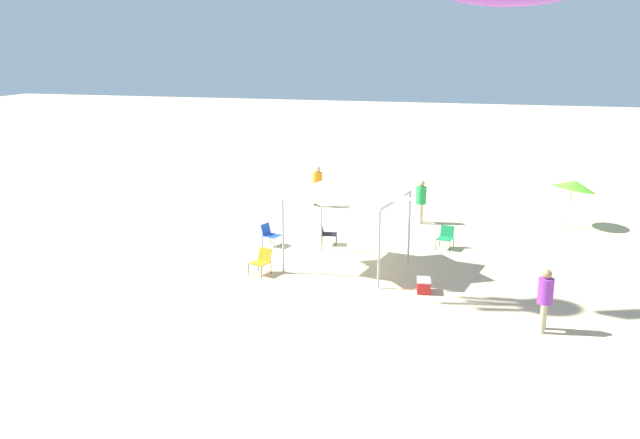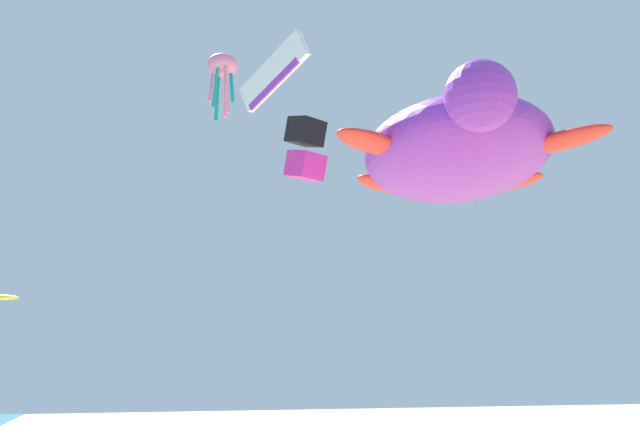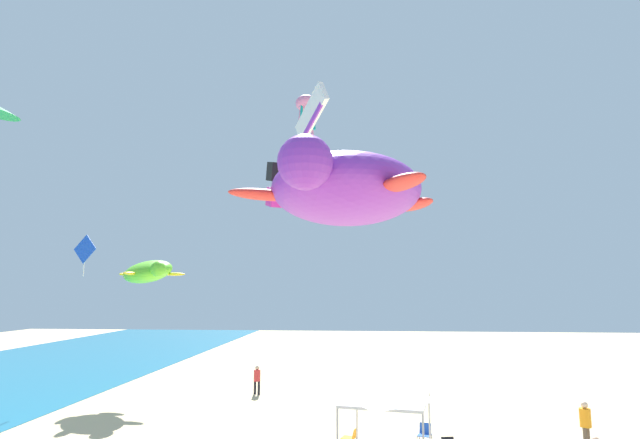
% 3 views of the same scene
% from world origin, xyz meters
% --- Properties ---
extents(canopy_tent, '(3.90, 3.51, 3.03)m').
position_xyz_m(canopy_tent, '(-1.46, 3.95, 2.73)').
color(canopy_tent, '#B7B7BC').
rests_on(canopy_tent, ground).
extents(kite_octopus_pink, '(1.46, 1.46, 3.25)m').
position_xyz_m(kite_octopus_pink, '(10.86, 8.28, 18.52)').
color(kite_octopus_pink, pink).
extents(kite_turtle_purple, '(6.67, 6.24, 2.10)m').
position_xyz_m(kite_turtle_purple, '(-6.40, 5.20, 9.27)').
color(kite_turtle_purple, purple).
extents(kite_parafoil_white, '(3.38, 2.08, 2.26)m').
position_xyz_m(kite_parafoil_white, '(3.84, 7.26, 15.35)').
color(kite_parafoil_white, white).
extents(kite_box_black, '(1.16, 1.10, 1.79)m').
position_xyz_m(kite_box_black, '(-2.81, 7.76, 10.25)').
color(kite_box_black, black).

